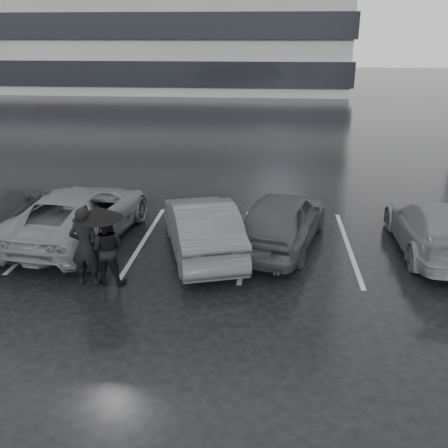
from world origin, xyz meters
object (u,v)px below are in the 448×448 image
at_px(car_main, 282,219).
at_px(car_east, 435,228).
at_px(car_west_a, 202,226).
at_px(car_west_b, 81,214).
at_px(pedestrian_right, 107,249).
at_px(pedestrian_left, 85,247).

distance_m(car_main, car_east, 3.95).
bearing_deg(car_east, car_west_a, 6.93).
relative_size(car_main, car_east, 0.97).
relative_size(car_west_b, pedestrian_right, 3.13).
distance_m(car_main, car_west_b, 5.52).
relative_size(car_main, pedestrian_right, 2.62).
bearing_deg(pedestrian_left, car_east, -163.20).
xyz_separation_m(car_west_b, pedestrian_right, (1.56, -2.52, 0.11)).
relative_size(car_west_a, pedestrian_left, 2.37).
height_order(car_west_b, car_east, car_west_b).
xyz_separation_m(car_main, car_west_b, (-5.52, -0.00, -0.02)).
bearing_deg(car_main, pedestrian_left, 46.52).
bearing_deg(pedestrian_right, pedestrian_left, 21.08).
xyz_separation_m(car_east, pedestrian_left, (-8.34, -2.66, 0.27)).
bearing_deg(car_main, pedestrian_right, 47.73).
bearing_deg(car_east, pedestrian_right, 18.47).
height_order(car_west_a, car_west_b, car_west_b).
height_order(car_east, pedestrian_left, pedestrian_left).
bearing_deg(car_main, car_west_a, 32.71).
height_order(car_main, car_west_b, car_main).
height_order(car_main, car_west_a, car_main).
bearing_deg(car_west_b, car_west_a, 175.97).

